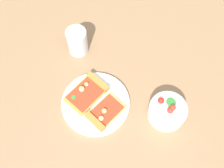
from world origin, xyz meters
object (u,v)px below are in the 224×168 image
(pizza_slice_near, at_px, (88,91))
(salad_bowl, at_px, (167,111))
(plate, at_px, (96,103))
(pizza_slice_far, at_px, (103,114))
(soda_glass, at_px, (77,42))

(pizza_slice_near, distance_m, salad_bowl, 0.27)
(plate, distance_m, pizza_slice_far, 0.05)
(pizza_slice_far, bearing_deg, soda_glass, 11.72)
(pizza_slice_near, height_order, soda_glass, soda_glass)
(plate, bearing_deg, salad_bowl, -107.12)
(plate, relative_size, soda_glass, 2.20)
(pizza_slice_far, bearing_deg, plate, 23.88)
(plate, xyz_separation_m, soda_glass, (0.23, 0.04, 0.04))
(pizza_slice_far, relative_size, soda_glass, 1.37)
(salad_bowl, distance_m, soda_glass, 0.39)
(plate, distance_m, pizza_slice_near, 0.05)
(salad_bowl, bearing_deg, pizza_slice_near, 65.45)
(plate, bearing_deg, pizza_slice_far, -156.12)
(plate, bearing_deg, pizza_slice_near, 24.51)
(pizza_slice_far, xyz_separation_m, soda_glass, (0.27, 0.06, 0.03))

